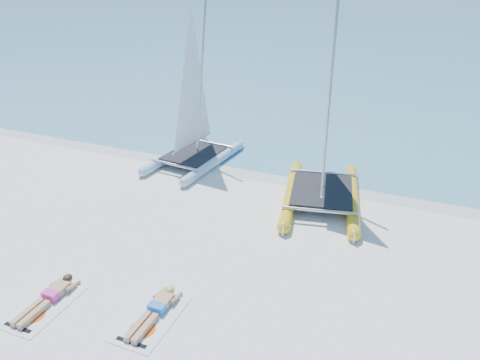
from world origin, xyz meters
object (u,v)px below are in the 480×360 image
at_px(sunbather_a, 49,297).
at_px(sunbather_b, 156,309).
at_px(catamaran_yellow, 327,135).
at_px(towel_b, 151,319).
at_px(catamaran_blue, 193,116).
at_px(towel_a, 44,306).

xyz_separation_m(sunbather_a, sunbather_b, (2.44, 0.55, 0.00)).
xyz_separation_m(catamaran_yellow, towel_b, (-2.01, -7.15, -2.06)).
distance_m(catamaran_blue, towel_a, 8.76).
bearing_deg(catamaran_blue, sunbather_a, -79.75).
height_order(towel_a, sunbather_b, sunbather_b).
bearing_deg(towel_a, catamaran_blue, 94.19).
xyz_separation_m(towel_a, sunbather_b, (2.44, 0.75, 0.11)).
bearing_deg(sunbather_a, towel_b, 8.44).
bearing_deg(towel_a, catamaran_yellow, 59.95).
bearing_deg(catamaran_yellow, sunbather_b, -117.43).
relative_size(catamaran_yellow, sunbather_a, 3.81).
bearing_deg(towel_b, sunbather_b, 90.00).
distance_m(catamaran_blue, towel_b, 8.75).
distance_m(catamaran_yellow, towel_b, 7.70).
distance_m(catamaran_yellow, sunbather_b, 7.50).
height_order(catamaran_blue, sunbather_a, catamaran_blue).
height_order(catamaran_yellow, sunbather_a, catamaran_yellow).
distance_m(towel_b, sunbather_b, 0.22).
height_order(towel_b, sunbather_b, sunbather_b).
xyz_separation_m(towel_b, sunbather_b, (0.00, 0.19, 0.11)).
bearing_deg(sunbather_b, towel_b, -90.00).
bearing_deg(sunbather_b, towel_a, -163.01).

